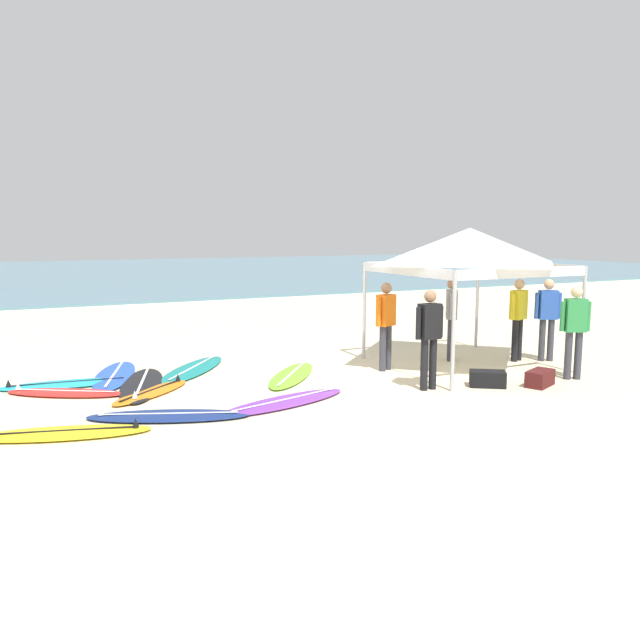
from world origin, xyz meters
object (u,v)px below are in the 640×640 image
at_px(canopy_tent, 469,246).
at_px(surfboard_orange, 152,392).
at_px(person_yellow, 518,314).
at_px(surfboard_navy, 168,416).
at_px(person_black, 429,332).
at_px(surfboard_black, 142,384).
at_px(person_blue, 548,314).
at_px(surfboard_red, 65,393).
at_px(surfboard_teal, 193,369).
at_px(person_grey, 451,314).
at_px(surfboard_yellow, 63,433).
at_px(gear_bag_by_pole, 540,378).
at_px(person_orange, 386,320).
at_px(surfboard_cyan, 66,384).
at_px(surfboard_blue, 115,375).
at_px(gear_bag_near_tent, 488,379).
at_px(surfboard_lime, 292,375).
at_px(person_green, 575,326).
at_px(surfboard_purple, 285,401).

relative_size(canopy_tent, surfboard_orange, 1.86).
relative_size(canopy_tent, person_yellow, 1.83).
xyz_separation_m(surfboard_navy, person_black, (4.36, -0.27, 0.95)).
relative_size(surfboard_black, person_blue, 1.54).
relative_size(surfboard_red, surfboard_teal, 0.83).
relative_size(surfboard_navy, person_blue, 1.41).
bearing_deg(surfboard_orange, person_grey, 0.65).
height_order(surfboard_yellow, gear_bag_by_pole, gear_bag_by_pole).
distance_m(surfboard_yellow, person_orange, 6.17).
relative_size(surfboard_black, surfboard_cyan, 1.15).
bearing_deg(surfboard_yellow, surfboard_orange, 48.49).
distance_m(surfboard_blue, gear_bag_near_tent, 6.77).
bearing_deg(person_orange, surfboard_lime, 171.82).
xyz_separation_m(surfboard_red, person_green, (8.45, -2.84, 0.95)).
relative_size(surfboard_yellow, person_green, 1.38).
height_order(surfboard_lime, person_orange, person_orange).
height_order(person_yellow, person_orange, same).
relative_size(surfboard_purple, person_grey, 1.41).
distance_m(surfboard_cyan, gear_bag_near_tent, 7.37).
distance_m(canopy_tent, surfboard_red, 7.87).
relative_size(surfboard_teal, gear_bag_by_pole, 4.00).
height_order(canopy_tent, person_blue, canopy_tent).
xyz_separation_m(surfboard_red, person_orange, (5.75, -0.73, 0.95)).
height_order(person_green, person_orange, same).
bearing_deg(surfboard_cyan, person_green, -22.47).
height_order(surfboard_cyan, person_blue, person_blue).
distance_m(surfboard_navy, person_black, 4.47).
xyz_separation_m(surfboard_red, person_grey, (7.47, -0.52, 0.95)).
bearing_deg(person_black, surfboard_teal, 135.84).
bearing_deg(surfboard_lime, gear_bag_near_tent, -37.60).
distance_m(person_blue, person_orange, 3.55).
distance_m(surfboard_teal, person_orange, 3.85).
xyz_separation_m(surfboard_red, surfboard_teal, (2.36, 0.84, -0.00)).
xyz_separation_m(surfboard_yellow, surfboard_navy, (1.42, 0.18, -0.00)).
distance_m(surfboard_navy, surfboard_cyan, 2.94).
bearing_deg(person_blue, person_orange, 168.73).
xyz_separation_m(surfboard_purple, surfboard_orange, (-1.78, 1.50, 0.00)).
height_order(surfboard_black, surfboard_blue, same).
relative_size(surfboard_purple, surfboard_orange, 1.43).
bearing_deg(surfboard_blue, canopy_tent, -17.36).
bearing_deg(person_blue, surfboard_red, 171.24).
bearing_deg(surfboard_lime, surfboard_red, 173.24).
distance_m(surfboard_navy, surfboard_orange, 1.47).
distance_m(surfboard_purple, person_black, 2.72).
bearing_deg(surfboard_red, surfboard_lime, -6.76).
height_order(surfboard_teal, gear_bag_by_pole, gear_bag_by_pole).
xyz_separation_m(surfboard_cyan, person_orange, (5.69, -1.36, 0.95)).
xyz_separation_m(person_green, gear_bag_near_tent, (-1.77, 0.23, -0.85)).
distance_m(surfboard_navy, surfboard_blue, 3.03).
bearing_deg(surfboard_navy, person_blue, 4.51).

